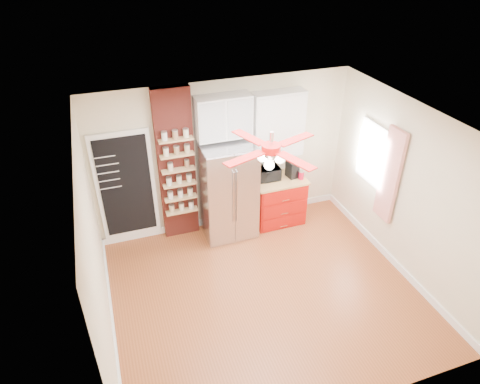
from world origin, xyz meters
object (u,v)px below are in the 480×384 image
object	(u,v)px
red_cabinet	(278,200)
coffee_maker	(292,169)
ceiling_fan	(271,149)
toaster_oven	(268,174)
pantry_jar_oats	(170,167)
fridge	(228,191)
canister_left	(301,175)

from	to	relation	value
red_cabinet	coffee_maker	xyz separation A→B (m)	(0.25, -0.00, 0.60)
red_cabinet	ceiling_fan	xyz separation A→B (m)	(-0.92, -1.68, 1.97)
toaster_oven	pantry_jar_oats	bearing A→B (deg)	178.07
ceiling_fan	pantry_jar_oats	world-z (taller)	ceiling_fan
fridge	ceiling_fan	xyz separation A→B (m)	(0.05, -1.63, 1.55)
fridge	coffee_maker	xyz separation A→B (m)	(1.22, 0.05, 0.18)
red_cabinet	canister_left	distance (m)	0.65
pantry_jar_oats	fridge	bearing A→B (deg)	-9.06
ceiling_fan	toaster_oven	distance (m)	2.35
fridge	pantry_jar_oats	world-z (taller)	fridge
red_cabinet	coffee_maker	distance (m)	0.65
canister_left	pantry_jar_oats	size ratio (longest dim) A/B	1.19
red_cabinet	coffee_maker	size ratio (longest dim) A/B	3.07
ceiling_fan	canister_left	size ratio (longest dim) A/B	9.58
coffee_maker	pantry_jar_oats	distance (m)	2.18
fridge	pantry_jar_oats	distance (m)	1.09
toaster_oven	pantry_jar_oats	world-z (taller)	pantry_jar_oats
toaster_oven	fridge	bearing A→B (deg)	-172.80
red_cabinet	ceiling_fan	bearing A→B (deg)	-118.71
toaster_oven	coffee_maker	size ratio (longest dim) A/B	1.35
red_cabinet	toaster_oven	bearing A→B (deg)	164.91
toaster_oven	coffee_maker	xyz separation A→B (m)	(0.45, -0.05, 0.04)
coffee_maker	canister_left	xyz separation A→B (m)	(0.12, -0.13, -0.08)
fridge	pantry_jar_oats	size ratio (longest dim) A/B	14.24
fridge	red_cabinet	bearing A→B (deg)	2.95
red_cabinet	pantry_jar_oats	size ratio (longest dim) A/B	7.65
ceiling_fan	toaster_oven	world-z (taller)	ceiling_fan
fridge	ceiling_fan	world-z (taller)	ceiling_fan
fridge	toaster_oven	size ratio (longest dim) A/B	4.23
toaster_oven	pantry_jar_oats	xyz separation A→B (m)	(-1.69, 0.04, 0.42)
coffee_maker	pantry_jar_oats	bearing A→B (deg)	168.17
canister_left	pantry_jar_oats	bearing A→B (deg)	174.33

